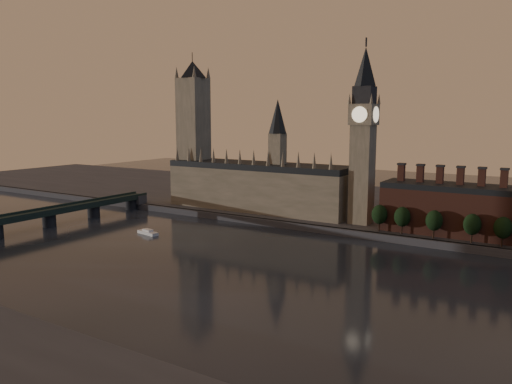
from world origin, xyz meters
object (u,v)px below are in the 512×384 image
at_px(victoria_tower, 194,128).
at_px(river_boat, 148,232).
at_px(westminster_bridge, 19,220).
at_px(big_ben, 363,134).

xyz_separation_m(victoria_tower, river_boat, (30.69, -80.92, -57.95)).
relative_size(victoria_tower, westminster_bridge, 0.54).
bearing_deg(westminster_bridge, victoria_tower, 73.44).
relative_size(victoria_tower, big_ben, 1.01).
bearing_deg(victoria_tower, westminster_bridge, -106.56).
xyz_separation_m(victoria_tower, big_ben, (130.00, -5.00, -2.26)).
bearing_deg(river_boat, westminster_bridge, -139.72).
xyz_separation_m(westminster_bridge, river_boat, (65.69, 36.78, -6.30)).
height_order(victoria_tower, big_ben, victoria_tower).
bearing_deg(westminster_bridge, big_ben, 34.33).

